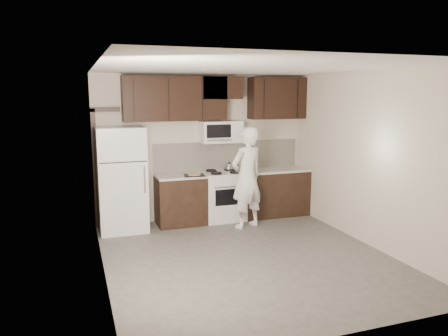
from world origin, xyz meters
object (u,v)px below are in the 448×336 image
microwave (221,132)px  refrigerator (122,179)px  stove (223,196)px  person (247,178)px

microwave → refrigerator: microwave is taller
stove → refrigerator: (-1.85, -0.05, 0.44)m
stove → microwave: microwave is taller
stove → refrigerator: 1.90m
stove → microwave: (-0.00, 0.12, 1.19)m
microwave → person: microwave is taller
refrigerator → person: refrigerator is taller
microwave → person: (0.24, -0.71, -0.75)m
microwave → person: size_ratio=0.42×
person → stove: bearing=-88.1°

